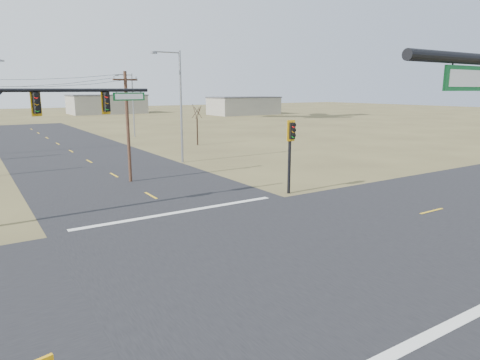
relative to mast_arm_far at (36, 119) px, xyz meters
name	(u,v)px	position (x,y,z in m)	size (l,w,h in m)	color
ground	(257,255)	(6.56, -10.26, -5.27)	(320.00, 320.00, 0.00)	olive
road_ew	(257,255)	(6.56, -10.26, -5.26)	(160.00, 14.00, 0.02)	black
road_ns	(257,255)	(6.56, -10.26, -5.25)	(14.00, 160.00, 0.02)	black
stop_bar_near	(416,343)	(6.56, -17.76, -5.24)	(12.00, 0.40, 0.01)	silver
stop_bar_far	(181,212)	(6.56, -2.76, -5.24)	(12.00, 0.40, 0.01)	silver
mast_arm_far	(36,119)	(0.00, 0.00, 0.00)	(9.02, 0.59, 7.31)	black
pedestal_signal_ne	(291,141)	(14.52, -2.62, -1.79)	(0.63, 0.55, 4.85)	black
utility_pole_near	(128,125)	(6.90, 6.70, -1.05)	(1.93, 0.59, 8.02)	#4D3021
streetlight_a	(179,101)	(13.68, 12.55, 0.44)	(2.85, 0.46, 10.17)	gray
streetlight_b	(132,102)	(17.45, 36.72, -0.25)	(2.49, 0.27, 8.94)	gray
bare_tree_c	(197,111)	(20.92, 23.14, -1.13)	(2.27, 2.27, 5.27)	black
warehouse_mid	(107,105)	(31.56, 99.74, -2.77)	(20.00, 12.00, 5.00)	gray
warehouse_right	(244,106)	(61.56, 74.74, -3.02)	(18.00, 10.00, 4.50)	gray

